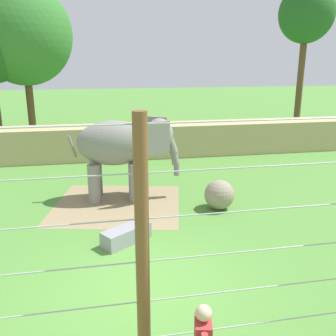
# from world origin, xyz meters

# --- Properties ---
(ground_plane) EXTENTS (120.00, 120.00, 0.00)m
(ground_plane) POSITION_xyz_m (0.00, 0.00, 0.00)
(ground_plane) COLOR #518938
(dirt_patch) EXTENTS (4.95, 4.77, 0.01)m
(dirt_patch) POSITION_xyz_m (-0.23, 5.00, 0.00)
(dirt_patch) COLOR #937F5B
(dirt_patch) RESTS_ON ground
(embankment_wall) EXTENTS (36.00, 1.80, 1.61)m
(embankment_wall) POSITION_xyz_m (0.00, 11.60, 0.81)
(embankment_wall) COLOR tan
(embankment_wall) RESTS_ON ground
(elephant) EXTENTS (3.84, 1.71, 2.85)m
(elephant) POSITION_xyz_m (0.06, 5.61, 1.89)
(elephant) COLOR gray
(elephant) RESTS_ON ground
(enrichment_ball) EXTENTS (0.98, 0.98, 0.98)m
(enrichment_ball) POSITION_xyz_m (3.07, 3.99, 0.49)
(enrichment_ball) COLOR gray
(enrichment_ball) RESTS_ON ground
(cable_fence) EXTENTS (8.04, 0.20, 4.15)m
(cable_fence) POSITION_xyz_m (-0.08, -2.43, 2.09)
(cable_fence) COLOR brown
(cable_fence) RESTS_ON ground
(feed_trough) EXTENTS (1.44, 1.21, 0.44)m
(feed_trough) POSITION_xyz_m (-0.15, 2.16, 0.22)
(feed_trough) COLOR gray
(feed_trough) RESTS_ON ground
(tree_left_of_centre) EXTENTS (3.64, 3.64, 9.64)m
(tree_left_of_centre) POSITION_xyz_m (13.27, 17.35, 7.62)
(tree_left_of_centre) COLOR brown
(tree_left_of_centre) RESTS_ON ground
(tree_behind_wall) EXTENTS (5.65, 5.65, 9.19)m
(tree_behind_wall) POSITION_xyz_m (-4.74, 17.49, 6.20)
(tree_behind_wall) COLOR brown
(tree_behind_wall) RESTS_ON ground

